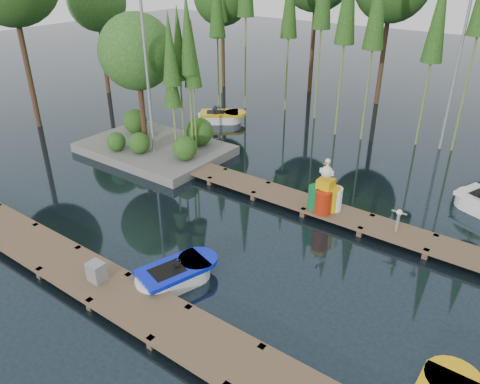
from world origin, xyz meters
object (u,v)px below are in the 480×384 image
Objects in this scene: utility_cabinet at (96,272)px; island at (149,79)px; boat_yellow_far at (220,117)px; yellow_barrel at (331,199)px; drum_cluster at (325,196)px; boat_blue at (175,275)px.

island is at bearing 126.85° from utility_cabinet.
island is 12.73× the size of utility_cabinet.
island is 5.56m from boat_yellow_far.
yellow_barrel is at bearing -47.88° from boat_yellow_far.
boat_yellow_far is 10.55m from drum_cluster.
yellow_barrel is at bearing 89.55° from boat_blue.
drum_cluster is (-0.17, -0.15, 0.12)m from yellow_barrel.
drum_cluster is at bearing -139.23° from yellow_barrel.
boat_blue is at bearing -41.25° from island.
boat_blue is 0.96× the size of boat_yellow_far.
island is 10.13m from boat_blue.
utility_cabinet is 0.29× the size of drum_cluster.
yellow_barrel is at bearing 65.31° from utility_cabinet.
island reaches higher than yellow_barrel.
utility_cabinet is (5.84, -7.79, -2.62)m from island.
drum_cluster reaches higher than utility_cabinet.
boat_yellow_far is 5.07× the size of utility_cabinet.
drum_cluster is at bearing 66.03° from utility_cabinet.
boat_yellow_far is (-7.28, 11.11, 0.03)m from boat_blue.
utility_cabinet is at bearing -114.69° from yellow_barrel.
boat_yellow_far is 3.27× the size of yellow_barrel.
island is at bearing 173.97° from drum_cluster.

